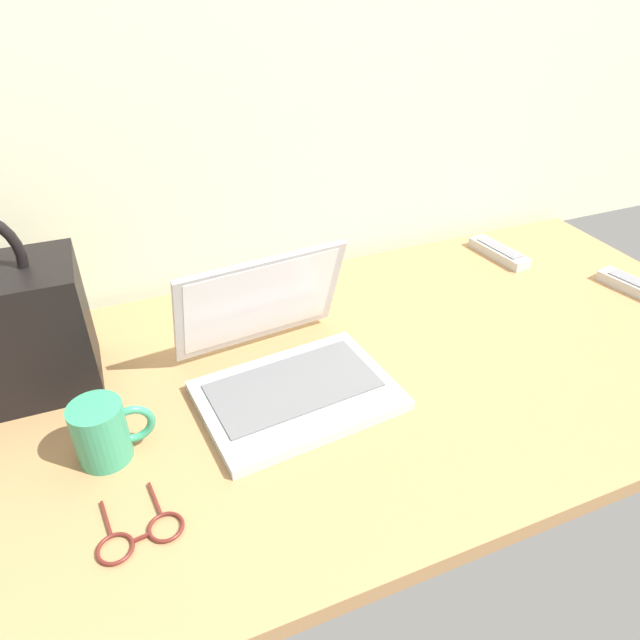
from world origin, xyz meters
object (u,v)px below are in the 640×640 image
Objects in this scene: remote_control_near at (499,252)px; remote_control_far at (636,287)px; eyeglasses at (140,535)px; laptop at (284,362)px; coffee_mug at (103,431)px.

remote_control_far is at bearing -55.58° from remote_control_near.
remote_control_near is 1.01m from eyeglasses.
laptop is 2.00× the size of remote_control_far.
laptop reaches higher than remote_control_near.
laptop is at bearing -158.75° from remote_control_near.
laptop is 0.30m from coffee_mug.
remote_control_far reaches higher than eyeglasses.
coffee_mug is at bearing -161.86° from remote_control_near.
coffee_mug is 0.70× the size of remote_control_near.
coffee_mug is at bearing -177.14° from remote_control_far.
remote_control_near is at bearing 124.42° from remote_control_far.
remote_control_near is (0.63, 0.24, -0.03)m from laptop.
coffee_mug is 0.97m from remote_control_near.
remote_control_far is 1.09m from eyeglasses.
remote_control_far is at bearing 2.86° from coffee_mug.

